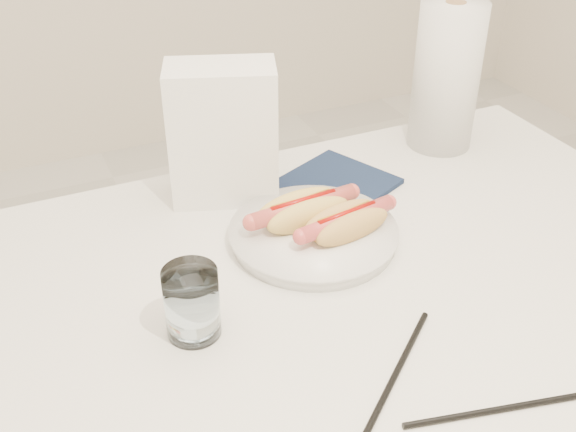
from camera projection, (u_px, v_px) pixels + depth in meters
name	position (u px, v px, depth m)	size (l,w,h in m)	color
table	(327.00, 327.00, 0.96)	(1.20, 0.80, 0.75)	white
plate	(313.00, 236.00, 1.02)	(0.24, 0.24, 0.02)	white
hotdog_left	(303.00, 211.00, 1.02)	(0.17, 0.08, 0.05)	#EFC75F
hotdog_right	(346.00, 223.00, 1.00)	(0.16, 0.08, 0.04)	#DCA856
water_glass	(192.00, 303.00, 0.84)	(0.07, 0.07, 0.09)	white
chopstick_near	(393.00, 380.00, 0.79)	(0.01, 0.01, 0.25)	black
chopstick_far	(502.00, 409.00, 0.76)	(0.01, 0.01, 0.23)	black
napkin_box	(223.00, 134.00, 1.08)	(0.17, 0.09, 0.22)	white
navy_napkin	(337.00, 183.00, 1.16)	(0.16, 0.16, 0.01)	#121F3B
paper_towel_roll	(446.00, 77.00, 1.22)	(0.12, 0.12, 0.26)	silver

